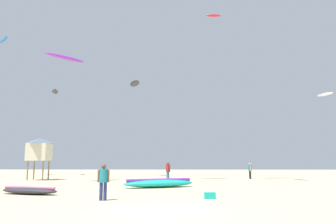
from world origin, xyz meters
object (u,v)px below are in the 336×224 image
at_px(person_midground, 168,169).
at_px(kite_aloft_1, 4,40).
at_px(kite_aloft_5, 55,92).
at_px(person_left, 168,170).
at_px(kite_aloft_4, 135,84).
at_px(person_right, 250,170).
at_px(lifeguard_tower, 39,149).
at_px(kite_aloft_8, 325,94).
at_px(kite_grounded_mid, 159,183).
at_px(cooler_box, 210,196).
at_px(kite_aloft_6, 214,16).
at_px(kite_aloft_3, 65,58).
at_px(kite_grounded_near, 29,191).
at_px(person_foreground, 103,179).

bearing_deg(person_midground, kite_aloft_1, 123.28).
height_order(kite_aloft_1, kite_aloft_5, kite_aloft_1).
xyz_separation_m(person_left, kite_aloft_4, (-4.45, 10.19, 10.55)).
xyz_separation_m(person_right, lifeguard_tower, (-21.43, -2.68, 2.08)).
relative_size(person_left, kite_aloft_5, 0.61).
bearing_deg(kite_aloft_1, kite_aloft_8, 6.05).
bearing_deg(kite_aloft_4, lifeguard_tower, -135.86).
bearing_deg(lifeguard_tower, kite_grounded_mid, -35.97).
distance_m(kite_aloft_1, kite_aloft_5, 9.19).
xyz_separation_m(cooler_box, kite_aloft_6, (3.58, 26.34, 21.33)).
bearing_deg(kite_aloft_5, lifeguard_tower, -76.64).
bearing_deg(kite_aloft_1, person_midground, -9.77).
bearing_deg(kite_aloft_4, person_left, -66.41).
bearing_deg(kite_aloft_5, kite_aloft_8, 3.49).
bearing_deg(kite_aloft_1, kite_grounded_mid, -38.82).
bearing_deg(person_midground, kite_aloft_6, -2.70).
height_order(person_midground, kite_aloft_6, kite_aloft_6).
height_order(lifeguard_tower, kite_aloft_1, kite_aloft_1).
distance_m(kite_grounded_mid, kite_aloft_8, 32.38).
distance_m(person_right, kite_aloft_5, 26.96).
xyz_separation_m(lifeguard_tower, kite_aloft_3, (3.35, -3.54, 8.31)).
bearing_deg(kite_grounded_near, kite_aloft_8, 42.54).
relative_size(person_left, kite_aloft_1, 0.68).
distance_m(kite_grounded_mid, kite_aloft_5, 26.51).
bearing_deg(person_left, kite_aloft_5, -30.20).
relative_size(person_left, kite_aloft_4, 0.51).
relative_size(cooler_box, kite_aloft_6, 0.28).
bearing_deg(cooler_box, kite_aloft_3, 133.43).
distance_m(lifeguard_tower, kite_aloft_5, 13.17).
bearing_deg(person_midground, kite_aloft_4, 90.56).
height_order(kite_aloft_5, kite_aloft_6, kite_aloft_6).
bearing_deg(kite_aloft_6, person_midground, -135.75).
distance_m(person_midground, cooler_box, 20.56).
bearing_deg(kite_grounded_mid, kite_aloft_1, 141.18).
relative_size(kite_aloft_5, kite_aloft_6, 1.43).
distance_m(person_right, kite_grounded_mid, 14.78).
xyz_separation_m(cooler_box, kite_aloft_4, (-6.84, 24.33, 11.43)).
relative_size(lifeguard_tower, kite_aloft_1, 1.59).
bearing_deg(lifeguard_tower, kite_aloft_5, 103.36).
distance_m(person_midground, kite_aloft_1, 27.17).
xyz_separation_m(kite_aloft_4, kite_aloft_5, (-10.86, 2.04, -0.58)).
bearing_deg(cooler_box, kite_aloft_4, 105.71).
bearing_deg(kite_aloft_6, person_right, -71.10).
xyz_separation_m(cooler_box, kite_aloft_8, (18.91, 28.60, 10.77)).
distance_m(kite_grounded_mid, kite_aloft_6, 29.31).
bearing_deg(kite_grounded_mid, cooler_box, -67.99).
relative_size(cooler_box, kite_aloft_8, 0.19).
xyz_separation_m(person_foreground, lifeguard_tower, (-10.05, 16.98, 2.03)).
bearing_deg(kite_grounded_near, person_left, 57.72).
distance_m(kite_aloft_3, kite_aloft_4, 12.78).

